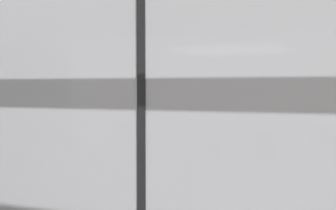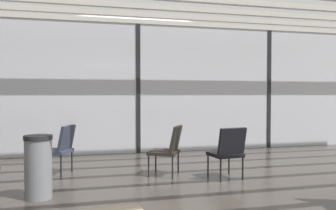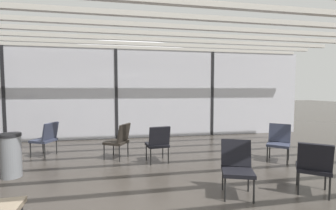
# 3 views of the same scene
# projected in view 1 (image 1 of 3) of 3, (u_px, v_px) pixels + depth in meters

# --- Properties ---
(glass_curtain_wall) EXTENTS (14.00, 0.08, 3.10)m
(glass_curtain_wall) POSITION_uv_depth(u_px,v_px,m) (143.00, 96.00, 4.79)
(glass_curtain_wall) COLOR silver
(glass_curtain_wall) RESTS_ON ground
(window_mullion_1) EXTENTS (0.10, 0.12, 3.10)m
(window_mullion_1) POSITION_uv_depth(u_px,v_px,m) (143.00, 96.00, 4.79)
(window_mullion_1) COLOR black
(window_mullion_1) RESTS_ON ground
(parked_airplane) EXTENTS (11.08, 4.46, 4.46)m
(parked_airplane) POSITION_uv_depth(u_px,v_px,m) (245.00, 62.00, 9.28)
(parked_airplane) COLOR silver
(parked_airplane) RESTS_ON ground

